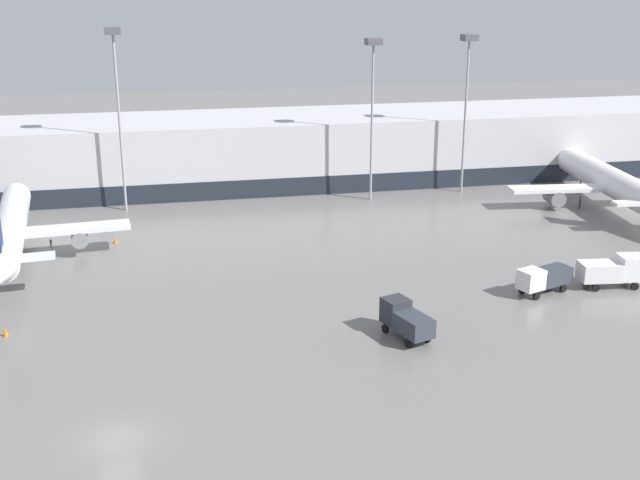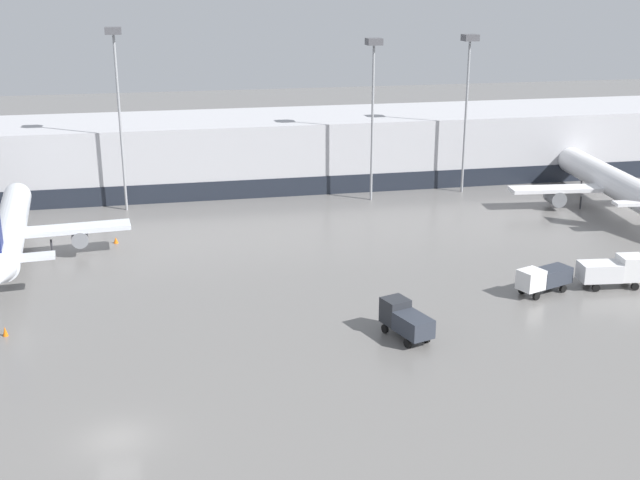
% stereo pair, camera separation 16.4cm
% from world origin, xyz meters
% --- Properties ---
extents(ground_plane, '(320.00, 320.00, 0.00)m').
position_xyz_m(ground_plane, '(0.00, 0.00, 0.00)').
color(ground_plane, slate).
extents(terminal_building, '(160.00, 26.68, 9.00)m').
position_xyz_m(terminal_building, '(-0.11, 61.94, 4.49)').
color(terminal_building, '#B2B2B7').
rests_on(terminal_building, ground_plane).
extents(parked_jet_0, '(22.86, 32.14, 9.82)m').
position_xyz_m(parked_jet_0, '(-10.84, 35.13, 3.29)').
color(parked_jet_0, silver).
rests_on(parked_jet_0, ground_plane).
extents(parked_jet_2, '(25.26, 33.48, 9.49)m').
position_xyz_m(parked_jet_2, '(57.18, 40.97, 2.99)').
color(parked_jet_2, white).
rests_on(parked_jet_2, ground_plane).
extents(service_truck_0, '(5.60, 3.51, 2.44)m').
position_xyz_m(service_truck_0, '(35.98, 16.57, 1.44)').
color(service_truck_0, '#2D333D').
rests_on(service_truck_0, ground_plane).
extents(service_truck_1, '(3.27, 5.18, 2.71)m').
position_xyz_m(service_truck_1, '(21.31, 10.28, 1.51)').
color(service_truck_1, '#2D333D').
rests_on(service_truck_1, ground_plane).
extents(service_truck_2, '(5.96, 2.77, 2.89)m').
position_xyz_m(service_truck_2, '(42.76, 16.68, 1.61)').
color(service_truck_2, silver).
rests_on(service_truck_2, ground_plane).
extents(traffic_cone_0, '(0.51, 0.51, 0.64)m').
position_xyz_m(traffic_cone_0, '(-1.22, 38.82, 0.32)').
color(traffic_cone_0, orange).
rests_on(traffic_cone_0, ground_plane).
extents(traffic_cone_3, '(0.42, 0.42, 0.77)m').
position_xyz_m(traffic_cone_3, '(-8.87, 16.86, 0.38)').
color(traffic_cone_3, orange).
rests_on(traffic_cone_3, ground_plane).
extents(apron_light_mast_0, '(1.80, 1.80, 19.74)m').
position_xyz_m(apron_light_mast_0, '(29.59, 50.26, 15.42)').
color(apron_light_mast_0, gray).
rests_on(apron_light_mast_0, ground_plane).
extents(apron_light_mast_1, '(1.80, 1.80, 21.26)m').
position_xyz_m(apron_light_mast_1, '(-0.35, 51.78, 16.44)').
color(apron_light_mast_1, gray).
rests_on(apron_light_mast_1, ground_plane).
extents(apron_light_mast_2, '(1.80, 1.80, 19.93)m').
position_xyz_m(apron_light_mast_2, '(42.26, 51.73, 15.55)').
color(apron_light_mast_2, gray).
rests_on(apron_light_mast_2, ground_plane).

